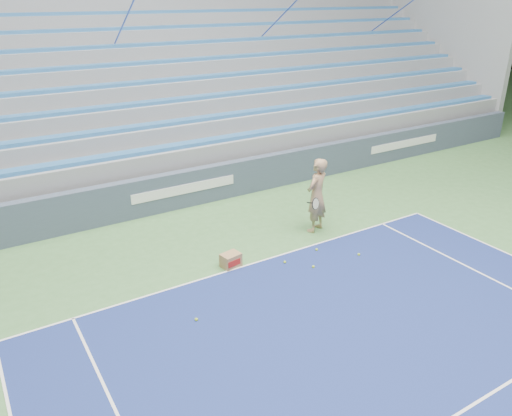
{
  "coord_description": "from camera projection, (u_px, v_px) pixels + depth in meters",
  "views": [
    {
      "loc": [
        -5.29,
        3.19,
        5.81
      ],
      "look_at": [
        0.36,
        12.38,
        1.15
      ],
      "focal_mm": 35.0,
      "sensor_mm": 36.0,
      "label": 1
    }
  ],
  "objects": [
    {
      "name": "sponsor_barrier",
      "position": [
        183.0,
        189.0,
        14.56
      ],
      "size": [
        30.0,
        0.32,
        1.1
      ],
      "color": "#3C485B",
      "rests_on": "ground"
    },
    {
      "name": "bleachers",
      "position": [
        116.0,
        95.0,
        18.31
      ],
      "size": [
        31.0,
        9.15,
        7.3
      ],
      "color": "gray",
      "rests_on": "ground"
    },
    {
      "name": "tennis_player",
      "position": [
        317.0,
        195.0,
        12.9
      ],
      "size": [
        1.03,
        0.98,
        1.99
      ],
      "color": "tan",
      "rests_on": "ground"
    },
    {
      "name": "ball_box",
      "position": [
        231.0,
        260.0,
        11.47
      ],
      "size": [
        0.48,
        0.4,
        0.32
      ],
      "color": "#987249",
      "rests_on": "ground"
    },
    {
      "name": "tennis_ball_0",
      "position": [
        313.0,
        267.0,
        11.44
      ],
      "size": [
        0.07,
        0.07,
        0.07
      ],
      "primitive_type": "sphere",
      "color": "#AAD42B",
      "rests_on": "ground"
    },
    {
      "name": "tennis_ball_1",
      "position": [
        359.0,
        254.0,
        11.98
      ],
      "size": [
        0.07,
        0.07,
        0.07
      ],
      "primitive_type": "sphere",
      "color": "#AAD42B",
      "rests_on": "ground"
    },
    {
      "name": "tennis_ball_2",
      "position": [
        196.0,
        319.0,
        9.59
      ],
      "size": [
        0.07,
        0.07,
        0.07
      ],
      "primitive_type": "sphere",
      "color": "#AAD42B",
      "rests_on": "ground"
    },
    {
      "name": "tennis_ball_3",
      "position": [
        317.0,
        250.0,
        12.21
      ],
      "size": [
        0.07,
        0.07,
        0.07
      ],
      "primitive_type": "sphere",
      "color": "#AAD42B",
      "rests_on": "ground"
    },
    {
      "name": "tennis_ball_4",
      "position": [
        285.0,
        262.0,
        11.64
      ],
      "size": [
        0.07,
        0.07,
        0.07
      ],
      "primitive_type": "sphere",
      "color": "#AAD42B",
      "rests_on": "ground"
    }
  ]
}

